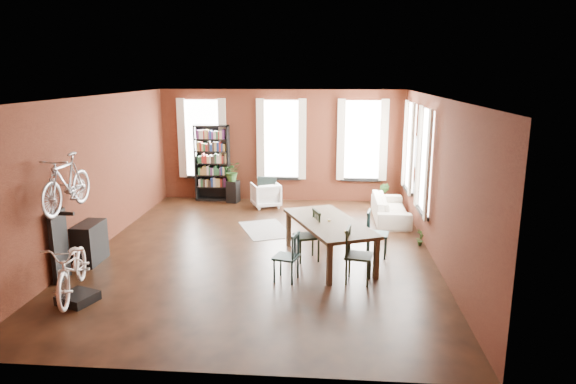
# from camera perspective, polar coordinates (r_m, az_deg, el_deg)

# --- Properties ---
(room) EXTENTS (9.00, 9.04, 3.22)m
(room) POSITION_cam_1_polar(r_m,az_deg,el_deg) (10.91, -1.34, 5.09)
(room) COLOR black
(room) RESTS_ON ground
(dining_table) EXTENTS (1.96, 2.64, 0.82)m
(dining_table) POSITION_cam_1_polar(r_m,az_deg,el_deg) (10.22, 4.54, -5.47)
(dining_table) COLOR #4F412F
(dining_table) RESTS_ON ground
(dining_chair_a) EXTENTS (0.51, 0.51, 0.90)m
(dining_chair_a) POSITION_cam_1_polar(r_m,az_deg,el_deg) (9.25, -0.21, -7.20)
(dining_chair_a) COLOR #1C3C3D
(dining_chair_a) RESTS_ON ground
(dining_chair_b) EXTENTS (0.59, 0.59, 1.00)m
(dining_chair_b) POSITION_cam_1_polar(r_m,az_deg,el_deg) (10.23, 2.11, -4.90)
(dining_chair_b) COLOR black
(dining_chair_b) RESTS_ON ground
(dining_chair_c) EXTENTS (0.54, 0.54, 1.00)m
(dining_chair_c) POSITION_cam_1_polar(r_m,az_deg,el_deg) (9.24, 7.87, -7.02)
(dining_chair_c) COLOR black
(dining_chair_c) RESTS_ON ground
(dining_chair_d) EXTENTS (0.50, 0.50, 0.94)m
(dining_chair_d) POSITION_cam_1_polar(r_m,az_deg,el_deg) (10.60, 9.89, -4.61)
(dining_chair_d) COLOR #1C3B3E
(dining_chair_d) RESTS_ON ground
(bookshelf) EXTENTS (1.00, 0.32, 2.20)m
(bookshelf) POSITION_cam_1_polar(r_m,az_deg,el_deg) (15.04, -8.40, 3.20)
(bookshelf) COLOR black
(bookshelf) RESTS_ON ground
(white_armchair) EXTENTS (0.93, 0.91, 0.75)m
(white_armchair) POSITION_cam_1_polar(r_m,az_deg,el_deg) (14.28, -2.48, -0.18)
(white_armchair) COLOR white
(white_armchair) RESTS_ON ground
(cream_sofa) EXTENTS (0.61, 2.08, 0.81)m
(cream_sofa) POSITION_cam_1_polar(r_m,az_deg,el_deg) (13.23, 11.33, -1.36)
(cream_sofa) COLOR beige
(cream_sofa) RESTS_ON ground
(striped_rug) EXTENTS (1.50, 1.82, 0.01)m
(striped_rug) POSITION_cam_1_polar(r_m,az_deg,el_deg) (12.29, -2.52, -4.18)
(striped_rug) COLOR black
(striped_rug) RESTS_ON ground
(bike_trainer) EXTENTS (0.66, 0.66, 0.15)m
(bike_trainer) POSITION_cam_1_polar(r_m,az_deg,el_deg) (9.21, -22.31, -10.84)
(bike_trainer) COLOR black
(bike_trainer) RESTS_ON ground
(bike_wall_rack) EXTENTS (0.16, 0.60, 1.30)m
(bike_wall_rack) POSITION_cam_1_polar(r_m,az_deg,el_deg) (10.07, -24.07, -5.47)
(bike_wall_rack) COLOR black
(bike_wall_rack) RESTS_ON ground
(console_table) EXTENTS (0.40, 0.80, 0.80)m
(console_table) POSITION_cam_1_polar(r_m,az_deg,el_deg) (10.85, -21.14, -5.29)
(console_table) COLOR black
(console_table) RESTS_ON ground
(plant_stand) EXTENTS (0.38, 0.38, 0.63)m
(plant_stand) POSITION_cam_1_polar(r_m,az_deg,el_deg) (14.86, -6.11, 0.05)
(plant_stand) COLOR black
(plant_stand) RESTS_ON ground
(plant_by_sofa) EXTENTS (0.50, 0.74, 0.31)m
(plant_by_sofa) POSITION_cam_1_polar(r_m,az_deg,el_deg) (14.55, 10.38, -1.02)
(plant_by_sofa) COLOR #275120
(plant_by_sofa) RESTS_ON ground
(plant_small) EXTENTS (0.41, 0.38, 0.13)m
(plant_small) POSITION_cam_1_polar(r_m,az_deg,el_deg) (11.53, 14.43, -5.48)
(plant_small) COLOR #2E5421
(plant_small) RESTS_ON ground
(bicycle_floor) EXTENTS (0.83, 1.06, 1.78)m
(bicycle_floor) POSITION_cam_1_polar(r_m,az_deg,el_deg) (8.87, -23.06, -5.16)
(bicycle_floor) COLOR silver
(bicycle_floor) RESTS_ON bike_trainer
(bicycle_hung) EXTENTS (0.47, 1.00, 1.66)m
(bicycle_hung) POSITION_cam_1_polar(r_m,az_deg,el_deg) (9.61, -23.58, 2.86)
(bicycle_hung) COLOR #A5A8AD
(bicycle_hung) RESTS_ON bike_wall_rack
(plant_on_stand) EXTENTS (0.57, 0.62, 0.44)m
(plant_on_stand) POSITION_cam_1_polar(r_m,az_deg,el_deg) (14.71, -6.20, 2.06)
(plant_on_stand) COLOR #284F1F
(plant_on_stand) RESTS_ON plant_stand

